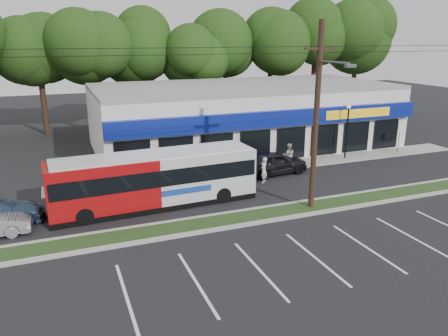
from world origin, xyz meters
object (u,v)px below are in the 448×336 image
utility_pole (314,112)px  pedestrian_b (288,155)px  car_dark (274,163)px  pedestrian_a (264,170)px  lamp_post (347,125)px  sign_post (399,135)px  metrobus (155,178)px

utility_pole → pedestrian_b: utility_pole is taller
car_dark → pedestrian_b: pedestrian_b is taller
car_dark → pedestrian_b: bearing=-63.8°
car_dark → pedestrian_a: bearing=128.3°
utility_pole → car_dark: (1.17, 6.46, -4.59)m
lamp_post → sign_post: lamp_post is taller
metrobus → pedestrian_a: metrobus is taller
metrobus → car_dark: metrobus is taller
lamp_post → pedestrian_b: (-5.20, -0.30, -1.78)m
sign_post → pedestrian_b: bearing=-179.6°
lamp_post → sign_post: (5.00, -0.23, -1.12)m
sign_post → metrobus: size_ratio=0.19×
utility_pole → metrobus: utility_pole is taller
utility_pole → pedestrian_b: size_ratio=27.99×
pedestrian_a → pedestrian_b: pedestrian_b is taller
lamp_post → car_dark: size_ratio=0.88×
car_dark → sign_post: bearing=-89.9°
pedestrian_a → lamp_post: bearing=154.8°
car_dark → pedestrian_b: size_ratio=2.70×
sign_post → pedestrian_a: sign_post is taller
metrobus → pedestrian_a: 7.66m
utility_pole → lamp_post: size_ratio=11.76×
utility_pole → lamp_post: utility_pole is taller
pedestrian_b → sign_post: bearing=-159.6°
utility_pole → sign_post: 15.71m
pedestrian_a → metrobus: bearing=-32.2°
metrobus → pedestrian_b: metrobus is taller
pedestrian_b → car_dark: bearing=51.7°
utility_pole → sign_post: size_ratio=22.47×
metrobus → car_dark: size_ratio=2.40×
lamp_post → pedestrian_a: bearing=-161.7°
utility_pole → lamp_post: (8.17, 7.87, -2.74)m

